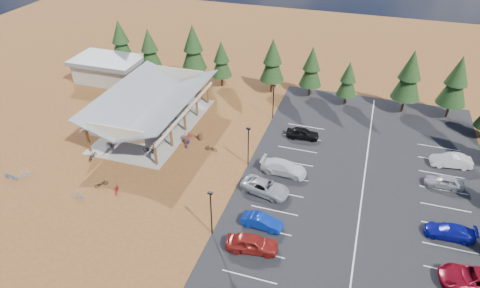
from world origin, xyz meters
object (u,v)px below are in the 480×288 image
bike_3 (165,102)px  bike_10 (11,176)px  bike_11 (117,189)px  car_9 (451,160)px  trash_bin_1 (186,140)px  bike_pavilion (152,100)px  lamp_post_2 (273,99)px  bike_2 (159,109)px  bike_13 (79,195)px  bike_6 (174,118)px  bike_1 (139,128)px  car_1 (262,222)px  bike_14 (188,143)px  car_4 (303,133)px  bike_7 (183,104)px  lamp_post_1 (248,144)px  car_8 (444,181)px  bike_15 (187,135)px  car_7 (450,231)px  outbuilding (108,69)px  bike_16 (211,148)px  lamp_post_0 (211,210)px  bike_9 (25,174)px  bike_8 (93,156)px  car_6 (476,279)px  bike_5 (165,135)px  trash_bin_0 (200,137)px  car_2 (265,187)px  car_0 (252,243)px  bike_4 (150,150)px  bike_12 (101,184)px  bike_0 (110,144)px  car_3 (284,167)px

bike_3 → bike_10: size_ratio=0.93×
bike_11 → car_9: car_9 is taller
bike_11 → trash_bin_1: bearing=53.4°
bike_pavilion → bike_3: bearing=102.8°
bike_pavilion → lamp_post_2: 16.57m
bike_pavilion → bike_2: bike_pavilion is taller
bike_13 → car_9: car_9 is taller
bike_3 → bike_6: bike_3 is taller
bike_1 → car_1: car_1 is taller
bike_6 → bike_14: size_ratio=0.88×
trash_bin_1 → car_4: 15.21m
bike_7 → car_1: 27.33m
lamp_post_1 → car_8: 22.20m
trash_bin_1 → bike_15: (-0.34, 0.97, 0.07)m
car_8 → car_7: bearing=-1.5°
bike_7 → outbuilding: bearing=54.0°
bike_16 → car_1: bearing=45.5°
bike_1 → bike_3: bike_1 is taller
lamp_post_0 → lamp_post_1: 12.00m
lamp_post_1 → bike_9: size_ratio=3.19×
bike_7 → car_4: (18.47, -3.13, 0.19)m
bike_8 → car_6: size_ratio=0.30×
bike_3 → bike_5: 9.52m
bike_5 → car_7: size_ratio=0.34×
lamp_post_1 → bike_14: bearing=169.6°
trash_bin_0 → bike_15: (-1.74, -0.39, 0.07)m
car_6 → bike_6: bearing=-125.2°
bike_3 → bike_7: bike_3 is taller
bike_7 → car_8: size_ratio=0.38×
car_2 → bike_6: bearing=66.2°
bike_10 → car_4: car_4 is taller
bike_16 → car_0: (9.59, -14.25, 0.45)m
trash_bin_0 → bike_4: size_ratio=0.48×
bike_4 → bike_12: bearing=170.2°
lamp_post_2 → trash_bin_0: lamp_post_2 is taller
trash_bin_0 → bike_13: 16.96m
trash_bin_1 → car_2: size_ratio=0.17×
bike_2 → bike_5: bike_2 is taller
bike_11 → bike_1: bearing=87.0°
car_8 → bike_5: bearing=-90.7°
bike_5 → car_2: bearing=-103.8°
bike_7 → bike_16: (8.14, -9.69, -0.15)m
bike_2 → bike_4: bearing=-166.8°
bike_pavilion → bike_13: bearing=-91.6°
bike_0 → car_3: car_3 is taller
bike_pavilion → trash_bin_0: bike_pavilion is taller
bike_1 → car_9: bearing=-73.7°
lamp_post_1 → lamp_post_2: same height
bike_16 → lamp_post_1: bearing=79.9°
lamp_post_0 → bike_9: 23.78m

